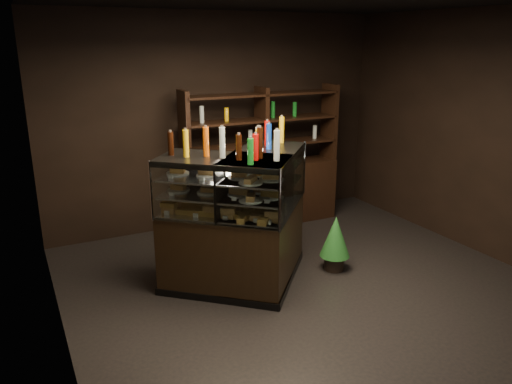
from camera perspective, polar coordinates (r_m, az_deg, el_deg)
ground at (r=5.58m, az=6.25°, el=-11.07°), size 5.00×5.00×0.00m
room_shell at (r=4.97m, az=6.97°, el=9.07°), size 5.02×5.02×3.01m
display_case at (r=5.48m, az=-1.33°, el=-5.76°), size 1.92×1.47×1.48m
food_display at (r=5.27m, az=-1.34°, el=0.27°), size 1.51×1.03×0.46m
bottles_top at (r=5.16m, az=-1.43°, el=5.80°), size 1.33×0.89×0.30m
potted_conifer at (r=5.91m, az=9.07°, el=-4.94°), size 0.35×0.35×0.75m
back_shelving at (r=7.21m, az=0.63°, el=0.86°), size 2.31×0.48×2.00m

